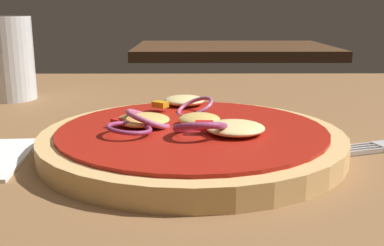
# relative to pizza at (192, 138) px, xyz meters

# --- Properties ---
(dining_table) EXTENTS (1.15, 0.95, 0.03)m
(dining_table) POSITION_rel_pizza_xyz_m (-0.05, 0.01, -0.03)
(dining_table) COLOR brown
(dining_table) RESTS_ON ground
(pizza) EXTENTS (0.26, 0.26, 0.04)m
(pizza) POSITION_rel_pizza_xyz_m (0.00, 0.00, 0.00)
(pizza) COLOR tan
(pizza) RESTS_ON dining_table
(beer_glass) EXTENTS (0.07, 0.07, 0.11)m
(beer_glass) POSITION_rel_pizza_xyz_m (-0.24, 0.23, 0.04)
(beer_glass) COLOR silver
(beer_glass) RESTS_ON dining_table
(background_table) EXTENTS (0.64, 0.46, 0.03)m
(background_table) POSITION_rel_pizza_xyz_m (0.14, 1.17, -0.03)
(background_table) COLOR #4C301C
(background_table) RESTS_ON ground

